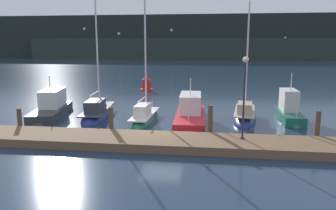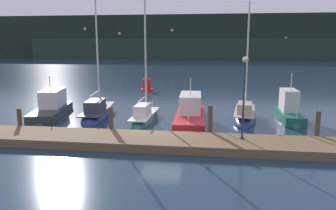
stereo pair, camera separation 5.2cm
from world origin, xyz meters
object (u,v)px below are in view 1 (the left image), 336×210
at_px(sailboat_berth_2, 98,115).
at_px(sailboat_berth_5, 244,118).
at_px(motorboat_berth_1, 52,111).
at_px(motorboat_berth_4, 190,117).
at_px(sailboat_berth_3, 145,119).
at_px(channel_buoy, 146,84).
at_px(motorboat_berth_6, 289,116).
at_px(dock_lamppost, 245,85).

bearing_deg(sailboat_berth_2, sailboat_berth_5, 0.87).
height_order(motorboat_berth_1, motorboat_berth_4, motorboat_berth_4).
height_order(sailboat_berth_3, sailboat_berth_5, sailboat_berth_3).
distance_m(sailboat_berth_5, channel_buoy, 17.02).
bearing_deg(motorboat_berth_1, motorboat_berth_6, 2.36).
height_order(motorboat_berth_4, motorboat_berth_6, motorboat_berth_6).
bearing_deg(sailboat_berth_5, dock_lamppost, -96.55).
xyz_separation_m(sailboat_berth_3, channel_buoy, (-2.86, 15.02, 0.55)).
relative_size(motorboat_berth_1, motorboat_berth_4, 0.91).
bearing_deg(sailboat_berth_2, dock_lamppost, -30.89).
height_order(motorboat_berth_6, dock_lamppost, dock_lamppost).
bearing_deg(sailboat_berth_2, sailboat_berth_3, -14.92).
xyz_separation_m(motorboat_berth_4, dock_lamppost, (3.13, -5.54, 3.01)).
xyz_separation_m(sailboat_berth_3, motorboat_berth_4, (3.19, 0.51, 0.14)).
relative_size(sailboat_berth_2, motorboat_berth_6, 2.14).
relative_size(channel_buoy, dock_lamppost, 0.45).
relative_size(sailboat_berth_2, sailboat_berth_5, 1.15).
height_order(motorboat_berth_1, sailboat_berth_5, sailboat_berth_5).
distance_m(motorboat_berth_4, channel_buoy, 15.73).
distance_m(sailboat_berth_3, motorboat_berth_6, 10.29).
distance_m(sailboat_berth_3, motorboat_berth_4, 3.23).
height_order(motorboat_berth_4, dock_lamppost, dock_lamppost).
bearing_deg(dock_lamppost, motorboat_berth_6, 59.69).
relative_size(motorboat_berth_1, dock_lamppost, 1.59).
relative_size(sailboat_berth_2, motorboat_berth_4, 1.38).
distance_m(motorboat_berth_4, dock_lamppost, 7.04).
relative_size(motorboat_berth_1, sailboat_berth_2, 0.66).
relative_size(sailboat_berth_5, dock_lamppost, 2.08).
relative_size(sailboat_berth_5, motorboat_berth_6, 1.86).
distance_m(sailboat_berth_3, channel_buoy, 15.30).
bearing_deg(channel_buoy, dock_lamppost, -65.42).
bearing_deg(sailboat_berth_2, motorboat_berth_1, -177.09).
height_order(sailboat_berth_3, motorboat_berth_6, sailboat_berth_3).
bearing_deg(sailboat_berth_2, motorboat_berth_6, 2.23).
bearing_deg(sailboat_berth_3, sailboat_berth_5, 9.49).
height_order(sailboat_berth_2, dock_lamppost, sailboat_berth_2).
xyz_separation_m(sailboat_berth_2, sailboat_berth_3, (3.79, -1.01, 0.04)).
xyz_separation_m(motorboat_berth_4, motorboat_berth_6, (6.98, 1.05, 0.04)).
bearing_deg(motorboat_berth_6, sailboat_berth_3, -171.32).
height_order(sailboat_berth_2, motorboat_berth_6, sailboat_berth_2).
bearing_deg(dock_lamppost, sailboat_berth_3, 141.42).
relative_size(sailboat_berth_2, channel_buoy, 5.37).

